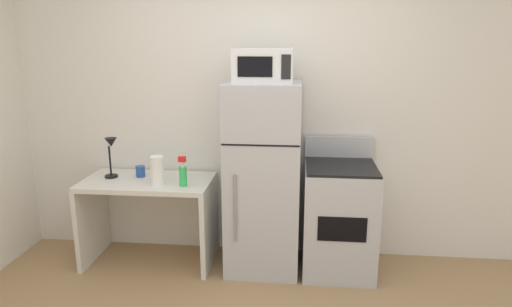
% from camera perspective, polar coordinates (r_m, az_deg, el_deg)
% --- Properties ---
extents(wall_back_white, '(5.00, 0.10, 2.60)m').
position_cam_1_polar(wall_back_white, '(3.99, 0.44, 5.44)').
color(wall_back_white, silver).
rests_on(wall_back_white, ground).
extents(desk, '(1.10, 0.60, 0.75)m').
position_cam_1_polar(desk, '(4.03, -13.38, -6.38)').
color(desk, silver).
rests_on(desk, ground).
extents(desk_lamp, '(0.14, 0.12, 0.35)m').
position_cam_1_polar(desk_lamp, '(4.02, -17.88, 0.33)').
color(desk_lamp, black).
rests_on(desk_lamp, desk).
extents(coffee_mug, '(0.08, 0.08, 0.09)m').
position_cam_1_polar(coffee_mug, '(4.04, -14.41, -2.21)').
color(coffee_mug, '#264C99').
rests_on(coffee_mug, desk).
extents(spray_bottle, '(0.06, 0.06, 0.25)m').
position_cam_1_polar(spray_bottle, '(3.70, -9.24, -2.60)').
color(spray_bottle, green).
rests_on(spray_bottle, desk).
extents(paper_towel_roll, '(0.11, 0.11, 0.24)m').
position_cam_1_polar(paper_towel_roll, '(3.77, -12.39, -2.12)').
color(paper_towel_roll, white).
rests_on(paper_towel_roll, desk).
extents(refrigerator, '(0.60, 0.61, 1.58)m').
position_cam_1_polar(refrigerator, '(3.74, 0.93, -3.15)').
color(refrigerator, '#B7B7BC').
rests_on(refrigerator, ground).
extents(microwave, '(0.46, 0.35, 0.26)m').
position_cam_1_polar(microwave, '(3.56, 0.97, 11.07)').
color(microwave, silver).
rests_on(microwave, refrigerator).
extents(oven_range, '(0.58, 0.61, 1.10)m').
position_cam_1_polar(oven_range, '(3.85, 10.44, -8.00)').
color(oven_range, '#B7B7BC').
rests_on(oven_range, ground).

